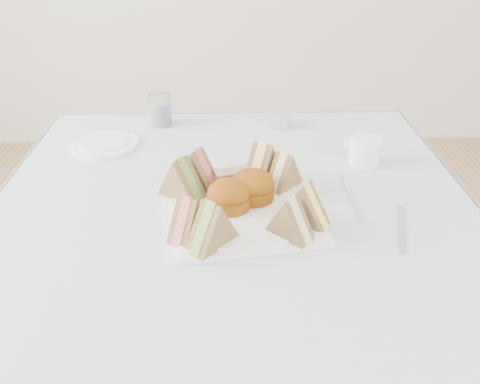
{
  "coord_description": "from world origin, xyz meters",
  "views": [
    {
      "loc": [
        -0.01,
        -0.93,
        1.29
      ],
      "look_at": [
        0.01,
        -0.06,
        0.8
      ],
      "focal_mm": 38.0,
      "sensor_mm": 36.0,
      "label": 1
    }
  ],
  "objects_px": {
    "table": "(234,329)",
    "creamer_jug": "(365,151)",
    "serving_plate": "(240,211)",
    "water_glass": "(160,110)"
  },
  "relations": [
    {
      "from": "creamer_jug",
      "to": "water_glass",
      "type": "bearing_deg",
      "value": 175.41
    },
    {
      "from": "serving_plate",
      "to": "creamer_jug",
      "type": "distance_m",
      "value": 0.38
    },
    {
      "from": "water_glass",
      "to": "creamer_jug",
      "type": "relative_size",
      "value": 1.22
    },
    {
      "from": "serving_plate",
      "to": "water_glass",
      "type": "bearing_deg",
      "value": 104.19
    },
    {
      "from": "water_glass",
      "to": "creamer_jug",
      "type": "height_order",
      "value": "water_glass"
    },
    {
      "from": "table",
      "to": "creamer_jug",
      "type": "height_order",
      "value": "creamer_jug"
    },
    {
      "from": "serving_plate",
      "to": "water_glass",
      "type": "relative_size",
      "value": 3.32
    },
    {
      "from": "serving_plate",
      "to": "creamer_jug",
      "type": "height_order",
      "value": "creamer_jug"
    },
    {
      "from": "table",
      "to": "creamer_jug",
      "type": "bearing_deg",
      "value": 27.6
    },
    {
      "from": "serving_plate",
      "to": "water_glass",
      "type": "distance_m",
      "value": 0.53
    }
  ]
}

